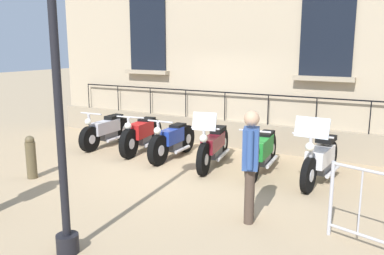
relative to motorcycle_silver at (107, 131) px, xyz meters
name	(u,v)px	position (x,y,z in m)	size (l,w,h in m)	color
ground_plane	(188,165)	(0.54, 2.68, -0.39)	(60.00, 60.00, 0.00)	tan
motorcycle_silver	(107,131)	(0.00, 0.00, 0.00)	(1.96, 0.62, 0.94)	black
motorcycle_red	(142,135)	(0.05, 1.14, 0.03)	(1.97, 0.69, 0.96)	black
motorcycle_blue	(173,141)	(0.20, 2.10, 0.01)	(1.93, 0.62, 0.96)	black
motorcycle_maroon	(214,146)	(0.27, 3.17, 0.04)	(2.12, 0.63, 1.26)	black
motorcycle_green	(262,152)	(0.24, 4.25, 0.03)	(2.13, 0.61, 1.00)	black
motorcycle_white	(320,160)	(0.30, 5.41, 0.05)	(2.05, 0.72, 1.34)	black
lamppost	(54,39)	(4.56, 3.20, 2.24)	(0.38, 0.38, 4.16)	black
bollard	(31,157)	(2.74, 0.43, 0.04)	(0.20, 0.20, 0.85)	brown
pedestrian_walking	(251,160)	(2.59, 4.86, 0.54)	(0.51, 0.32, 1.65)	#47382D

